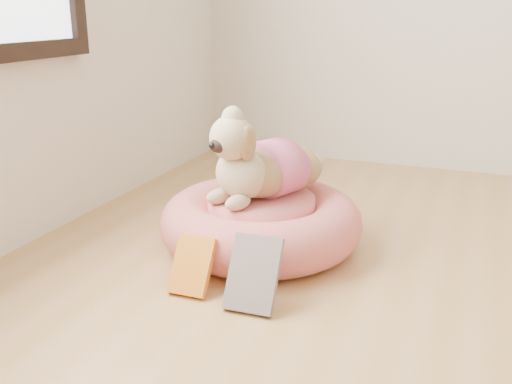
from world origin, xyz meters
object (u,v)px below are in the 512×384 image
(pet_bed, at_px, (261,222))
(book_yellow, at_px, (192,266))
(dog, at_px, (261,149))
(book_white, at_px, (253,274))

(pet_bed, relative_size, book_yellow, 3.98)
(dog, bearing_deg, book_yellow, -76.02)
(book_yellow, bearing_deg, book_white, -5.88)
(book_yellow, bearing_deg, dog, 79.22)
(book_yellow, xyz_separation_m, book_white, (0.20, -0.02, 0.02))
(dog, xyz_separation_m, book_yellow, (-0.07, -0.40, -0.27))
(pet_bed, xyz_separation_m, book_white, (0.13, -0.41, 0.01))
(book_white, bearing_deg, dog, 105.92)
(book_yellow, relative_size, book_white, 0.81)
(dog, height_order, book_white, dog)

